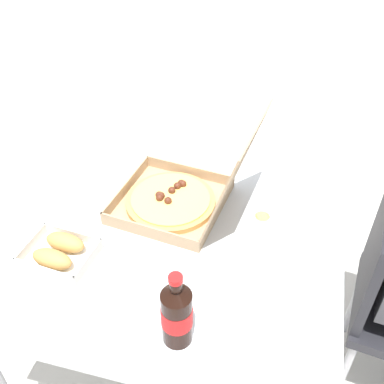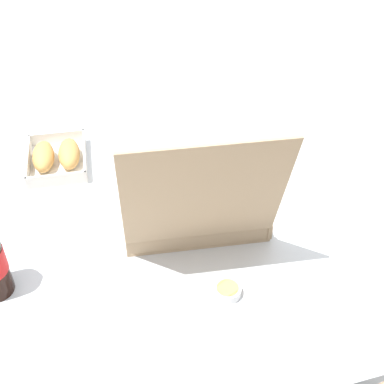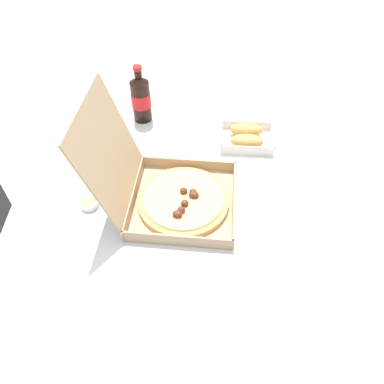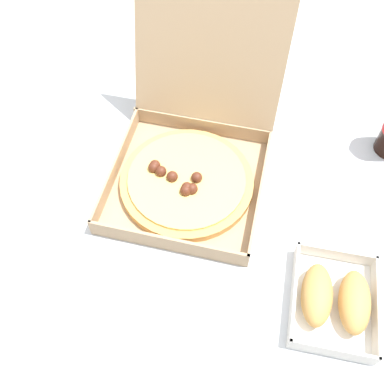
# 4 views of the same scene
# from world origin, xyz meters

# --- Properties ---
(ground_plane) EXTENTS (10.00, 10.00, 0.00)m
(ground_plane) POSITION_xyz_m (0.00, 0.00, 0.00)
(ground_plane) COLOR beige
(dining_table) EXTENTS (1.13, 1.03, 0.76)m
(dining_table) POSITION_xyz_m (0.00, 0.00, 0.68)
(dining_table) COLOR silver
(dining_table) RESTS_ON ground_plane
(pizza_box_open) EXTENTS (0.37, 0.45, 0.35)m
(pizza_box_open) POSITION_xyz_m (-0.01, 0.01, 0.81)
(pizza_box_open) COLOR tan
(pizza_box_open) RESTS_ON dining_table
(bread_side_box) EXTENTS (0.17, 0.20, 0.06)m
(bread_side_box) POSITION_xyz_m (0.28, -0.26, 0.78)
(bread_side_box) COLOR white
(bread_side_box) RESTS_ON dining_table
(cola_bottle) EXTENTS (0.07, 0.07, 0.22)m
(cola_bottle) POSITION_xyz_m (0.44, 0.13, 0.85)
(cola_bottle) COLOR black
(cola_bottle) RESTS_ON dining_table
(paper_menu) EXTENTS (0.22, 0.17, 0.00)m
(paper_menu) POSITION_xyz_m (0.38, 0.34, 0.76)
(paper_menu) COLOR white
(paper_menu) RESTS_ON dining_table
(dipping_sauce_cup) EXTENTS (0.06, 0.06, 0.02)m
(dipping_sauce_cup) POSITION_xyz_m (-0.01, 0.27, 0.77)
(dipping_sauce_cup) COLOR white
(dipping_sauce_cup) RESTS_ON dining_table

